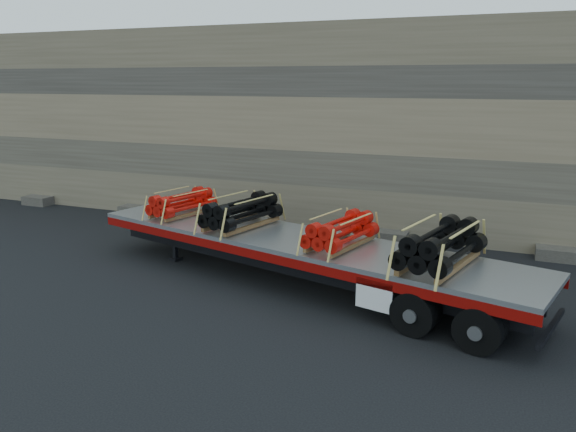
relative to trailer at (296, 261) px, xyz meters
name	(u,v)px	position (x,y,z in m)	size (l,w,h in m)	color
ground	(276,280)	(-0.59, 0.02, -0.62)	(120.00, 120.00, 0.00)	black
rock_wall	(348,128)	(-0.59, 6.52, 2.88)	(44.00, 3.00, 7.00)	#7A6B54
trailer	(296,261)	(0.00, 0.00, 0.00)	(12.36, 2.38, 1.24)	#B6B9BE
bundle_front	(182,204)	(-4.06, 1.03, 0.97)	(0.98, 1.96, 0.70)	red
bundle_midfront	(242,213)	(-1.79, 0.45, 1.02)	(1.13, 2.26, 0.80)	black
bundle_midrear	(341,232)	(1.26, -0.32, 0.98)	(1.02, 2.04, 0.72)	red
bundle_rear	(441,247)	(3.68, -0.94, 1.06)	(1.24, 2.47, 0.88)	black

